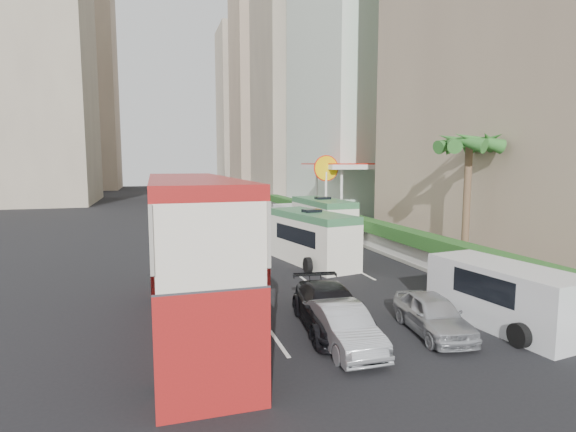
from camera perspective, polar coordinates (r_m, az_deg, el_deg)
name	(u,v)px	position (r m, az deg, el deg)	size (l,w,h in m)	color
ground_plane	(357,312)	(17.29, 8.79, -11.93)	(200.00, 200.00, 0.00)	black
double_decker_bus	(192,255)	(15.10, -12.12, -4.80)	(2.50, 11.00, 5.06)	maroon
car_silver_lane_a	(343,347)	(14.18, 6.94, -16.19)	(1.36, 3.90, 1.28)	#AFB1B6
car_silver_lane_b	(432,333)	(15.82, 17.83, -13.99)	(1.52, 3.78, 1.29)	#AFB1B6
car_black	(330,328)	(15.57, 5.36, -14.03)	(1.96, 4.83, 1.40)	black
van_asset	(275,243)	(31.37, -1.67, -3.40)	(2.17, 4.70, 1.31)	silver
minibus_near	(312,238)	(24.80, 3.02, -2.77)	(2.14, 6.42, 2.84)	silver
minibus_far	(323,220)	(31.88, 4.41, -0.53)	(2.25, 6.75, 2.99)	silver
panel_van_near	(504,295)	(17.12, 25.78, -9.07)	(2.09, 5.22, 2.09)	silver
panel_van_far	(296,217)	(37.66, 1.03, -0.18)	(1.97, 4.92, 1.97)	silver
sidewalk	(330,220)	(43.25, 5.33, -0.51)	(6.00, 120.00, 0.18)	#99968C
kerb_wall	(352,232)	(32.07, 8.07, -2.01)	(0.30, 44.00, 1.00)	silver
hedge	(352,220)	(31.95, 8.09, -0.50)	(1.10, 44.00, 0.70)	#2D6626
palm_tree	(466,206)	(24.07, 21.72, 1.17)	(0.36, 0.36, 6.40)	brown
shell_station	(348,193)	(41.56, 7.68, 2.85)	(6.50, 8.00, 5.50)	silver
tower_mid	(307,45)	(79.41, 2.43, 20.92)	(16.00, 16.00, 50.00)	tan
tower_far_a	(266,87)	(101.08, -2.78, 16.10)	(14.00, 14.00, 44.00)	tan
tower_far_b	(246,108)	(122.05, -5.34, 13.51)	(14.00, 14.00, 40.00)	tan
tower_left_a	(14,7)	(74.64, -31.48, 21.70)	(18.00, 18.00, 52.00)	tan
tower_left_b	(75,79)	(107.25, -25.42, 15.47)	(16.00, 16.00, 46.00)	tan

